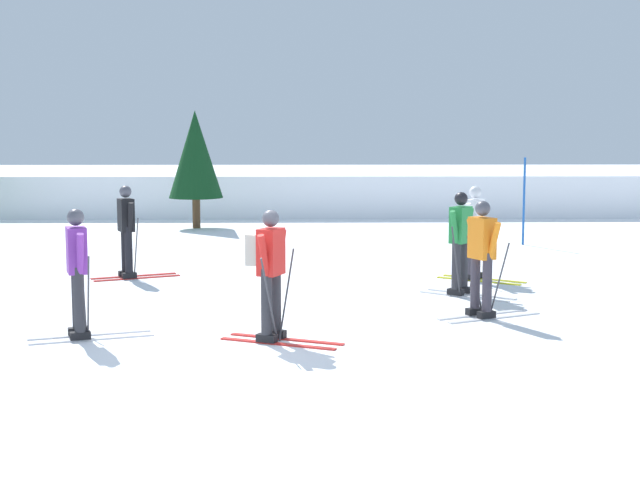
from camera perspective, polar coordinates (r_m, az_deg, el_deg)
ground_plane at (r=11.72m, az=-4.45°, el=-6.58°), size 120.00×120.00×0.00m
far_snow_ridge at (r=31.31m, az=-2.35°, el=3.09°), size 80.00×6.80×1.31m
skier_purple at (r=12.31m, az=-14.84°, el=-1.79°), size 1.63×0.96×1.71m
skier_white at (r=16.83m, az=9.62°, el=0.62°), size 1.54×1.19×1.71m
skier_black at (r=17.15m, az=-11.94°, el=0.69°), size 1.61×0.99×1.71m
skier_orange at (r=13.43m, az=10.07°, el=-0.95°), size 1.60×1.03×1.71m
skier_red at (r=11.77m, az=-3.17°, el=-1.77°), size 1.61×0.98×1.71m
skier_green at (r=15.23m, az=8.77°, el=-0.01°), size 1.50×1.26×1.71m
trail_marker_pole at (r=22.21m, az=12.58°, el=2.37°), size 0.05×0.05×2.07m
conifer_far_left at (r=25.56m, az=-7.77°, el=5.29°), size 1.50×1.50×3.25m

